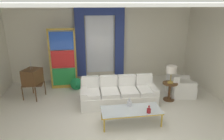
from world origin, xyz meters
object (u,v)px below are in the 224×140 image
Objects in this scene: peacock_figurine at (76,85)px; round_side_table at (170,90)px; table_lamp_brass at (171,70)px; bottle_blue_decanter at (149,110)px; couch_white_long at (118,94)px; bottle_crystal_tall at (129,103)px; armchair_white at (179,87)px; vintage_tv at (32,77)px; coffee_table at (131,111)px; stained_glass_divider at (63,60)px.

round_side_table is (3.00, -1.22, 0.14)m from peacock_figurine.
bottle_blue_decanter is at bearing -130.01° from table_lamp_brass.
round_side_table is (1.16, 1.38, -0.12)m from bottle_blue_decanter.
couch_white_long reaches higher than bottle_crystal_tall.
peacock_figurine is at bearing 157.90° from table_lamp_brass.
armchair_white is at bearing 31.64° from bottle_crystal_tall.
vintage_tv reaches higher than bottle_crystal_tall.
coffee_table is 1.15× the size of vintage_tv.
vintage_tv is at bearing 144.83° from coffee_table.
armchair_white is at bearing 6.71° from couch_white_long.
bottle_crystal_tall is 0.10× the size of stained_glass_divider.
vintage_tv is 4.93m from armchair_white.
round_side_table is (-0.50, -0.33, 0.07)m from armchair_white.
bottle_blue_decanter is 0.91× the size of bottle_crystal_tall.
table_lamp_brass is (1.68, -0.07, 0.72)m from couch_white_long.
peacock_figurine is at bearing 121.33° from coffee_table.
coffee_table is at bearing -143.33° from round_side_table.
round_side_table is at bearing -2.47° from couch_white_long.
vintage_tv is at bearing 169.18° from round_side_table.
bottle_crystal_tall is 0.37× the size of round_side_table.
armchair_white is (2.05, 1.49, -0.09)m from coffee_table.
table_lamp_brass reaches higher than bottle_crystal_tall.
stained_glass_divider is 3.77m from table_lamp_brass.
armchair_white is (1.65, 1.71, -0.19)m from bottle_blue_decanter.
bottle_blue_decanter reaches higher than round_side_table.
peacock_figurine is at bearing 139.17° from couch_white_long.
bottle_crystal_tall is 3.16m from stained_glass_divider.
bottle_crystal_tall is at bearing 131.39° from bottle_blue_decanter.
stained_glass_divider reaches higher than couch_white_long.
peacock_figurine is at bearing 165.70° from armchair_white.
armchair_white is at bearing 35.92° from coffee_table.
bottle_blue_decanter is at bearing -54.63° from peacock_figurine.
table_lamp_brass is at bearing 36.67° from coffee_table.
bottle_crystal_tall is 0.39× the size of table_lamp_brass.
peacock_figurine reaches higher than coffee_table.
stained_glass_divider is (-1.76, 1.46, 0.75)m from couch_white_long.
table_lamp_brass reaches higher than couch_white_long.
table_lamp_brass is at bearing 0.00° from round_side_table.
table_lamp_brass is at bearing -10.82° from vintage_tv.
vintage_tv is 2.24× the size of peacock_figurine.
bottle_crystal_tall reaches higher than bottle_blue_decanter.
vintage_tv is (-2.83, 2.00, 0.35)m from coffee_table.
vintage_tv reaches higher than coffee_table.
couch_white_long is at bearing -39.66° from stained_glass_divider.
bottle_crystal_tall is at bearing -148.97° from table_lamp_brass.
couch_white_long is at bearing -15.77° from vintage_tv.
bottle_blue_decanter is 3.93m from vintage_tv.
table_lamp_brass reaches higher than armchair_white.
armchair_white is 4.19m from stained_glass_divider.
bottle_blue_decanter is 0.15× the size of vintage_tv.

